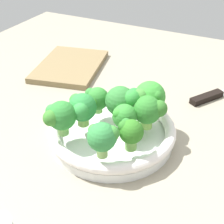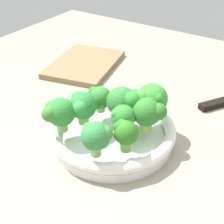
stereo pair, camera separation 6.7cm
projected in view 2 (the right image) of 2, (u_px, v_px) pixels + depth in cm
name	position (u px, v px, depth cm)	size (l,w,h in cm)	color
ground_plane	(116.00, 133.00, 74.96)	(130.00, 130.00, 2.50)	gray
bowl	(112.00, 132.00, 69.61)	(26.34, 26.34, 4.15)	white
broccoli_floret_0	(59.00, 113.00, 64.32)	(6.58, 5.83, 7.11)	#8AC767
broccoli_floret_1	(96.00, 136.00, 58.37)	(5.27, 5.69, 6.85)	#9AC76C
broccoli_floret_2	(148.00, 112.00, 64.84)	(5.68, 6.86, 6.94)	#83B94D
broccoli_floret_3	(123.00, 117.00, 64.60)	(4.91, 4.87, 5.89)	#7AB95C
broccoli_floret_4	(100.00, 98.00, 70.95)	(5.32, 5.23, 5.72)	#86C260
broccoli_floret_5	(151.00, 99.00, 67.64)	(6.97, 6.49, 7.90)	#99DA68
broccoli_floret_6	(82.00, 106.00, 66.60)	(6.59, 6.13, 6.99)	#A0CD62
broccoli_floret_7	(124.00, 102.00, 67.40)	(6.20, 7.47, 7.38)	#93D064
broccoli_floret_8	(125.00, 133.00, 59.79)	(4.52, 4.76, 6.13)	#7BB653
cutting_board	(85.00, 64.00, 100.28)	(23.85, 17.39, 1.60)	olive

